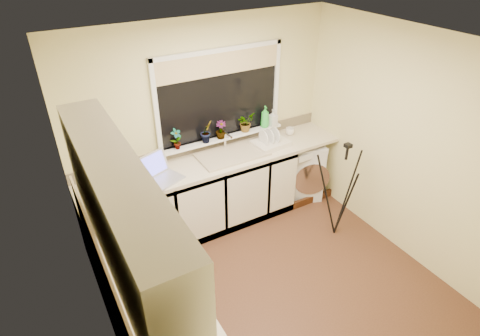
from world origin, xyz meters
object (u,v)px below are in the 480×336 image
Objects in this scene: kettle at (138,232)px; plant_c at (221,130)px; cup_back at (290,131)px; laptop at (159,173)px; soap_bottle_clear at (273,118)px; plant_d at (245,122)px; plant_a at (177,139)px; steel_jar at (147,292)px; washing_machine at (298,168)px; soap_bottle_green at (265,117)px; plant_b at (206,132)px; microwave at (115,205)px; tripod at (341,191)px; dish_rack at (271,144)px; cup_left at (176,315)px.

plant_c is (1.38, 1.12, 0.16)m from kettle.
kettle is 1.74× the size of cup_back.
soap_bottle_clear is at bearing -12.52° from laptop.
kettle is at bearing -146.53° from plant_d.
plant_a is 0.55m from plant_c.
steel_jar is 2.30m from plant_c.
soap_bottle_green is (-0.45, 0.19, 0.78)m from washing_machine.
kettle is at bearing -141.14° from laptop.
plant_b is at bearing -166.03° from washing_machine.
microwave reaches higher than laptop.
plant_d is at bearing 43.33° from steel_jar.
washing_machine is 3.06× the size of plant_b.
tripod is at bearing -75.03° from washing_machine.
dish_rack is 0.41m from plant_d.
washing_machine is 0.65× the size of tripod.
microwave reaches higher than cup_back.
laptop is at bearing -170.30° from soap_bottle_green.
soap_bottle_green is at bearing 70.91° from dish_rack.
soap_bottle_green reaches higher than dish_rack.
soap_bottle_green is (1.50, 0.26, 0.22)m from laptop.
laptop is (-1.95, -0.07, 0.57)m from washing_machine.
tripod is (-0.12, -0.93, 0.21)m from washing_machine.
cup_left is (-2.14, -2.01, -0.20)m from soap_bottle_clear.
microwave is at bearing -146.70° from washing_machine.
soap_bottle_clear is at bearing 43.20° from cup_left.
laptop is 1.28m from plant_d.
laptop is 2.17× the size of plant_c.
soap_bottle_green is 2.34× the size of cup_back.
plant_d is (-0.60, 1.14, 0.55)m from tripod.
plant_b is 2.43× the size of cup_left.
kettle is 0.90m from cup_left.
dish_rack is at bearing -152.75° from washing_machine.
dish_rack is 1.62× the size of plant_b.
steel_jar is 1.05m from microwave.
cup_back is (0.22, -0.09, -0.21)m from soap_bottle_clear.
microwave is at bearing -154.93° from plant_c.
tripod is at bearing -71.21° from dish_rack.
laptop is 1.88× the size of plant_a.
soap_bottle_green reaches higher than cup_left.
soap_bottle_clear is at bearing -5.89° from soap_bottle_green.
plant_a is at bearing -46.07° from microwave.
soap_bottle_clear is at bearing -0.46° from plant_b.
tripod is at bearing 0.04° from kettle.
plant_a reaches higher than laptop.
laptop is at bearing -155.75° from washing_machine.
tripod is 2.49m from microwave.
plant_d is at bearing 49.27° from cup_left.
plant_b is 0.54m from plant_d.
kettle is 0.74× the size of soap_bottle_green.
microwave is at bearing 87.13° from steel_jar.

